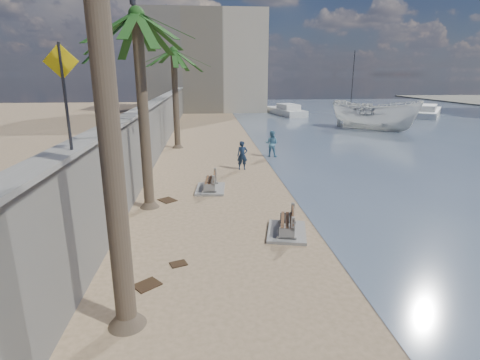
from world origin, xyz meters
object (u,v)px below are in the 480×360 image
person_a (242,153)px  sailboat_west (350,109)px  bench_near (287,224)px  palm_mid (137,17)px  bench_far (210,183)px  yacht_near (425,113)px  person_b (272,142)px  yacht_far (285,112)px  boat_cruiser (374,114)px  palm_back (173,52)px

person_a → sailboat_west: (19.49, 33.70, -0.62)m
bench_near → person_a: size_ratio=1.13×
bench_near → palm_mid: palm_mid is taller
sailboat_west → bench_far: bearing=-119.7°
yacht_near → sailboat_west: bearing=87.6°
bench_far → yacht_near: (29.43, 31.43, -0.01)m
person_b → bench_near: bearing=106.5°
bench_near → yacht_near: size_ratio=0.18×
bench_far → yacht_near: 43.05m
bench_near → bench_far: bench_far is taller
yacht_far → bench_near: bearing=157.5°
bench_near → person_b: bearing=82.5°
person_b → boat_cruiser: 16.88m
person_b → palm_back: bearing=-5.5°
bench_near → bench_far: size_ratio=1.04×
person_b → yacht_far: size_ratio=0.21×
bench_far → yacht_far: (10.82, 34.29, -0.01)m
sailboat_west → person_a: bearing=-120.0°
bench_near → boat_cruiser: (13.92, 24.16, 1.24)m
palm_back → yacht_near: palm_back is taller
bench_near → yacht_near: bearing=53.8°
bench_near → person_a: bearing=94.0°
bench_near → yacht_far: bearing=78.2°
yacht_near → yacht_far: (-18.61, 2.87, 0.00)m
bench_near → bench_far: 5.89m
bench_far → person_a: 4.38m
person_a → sailboat_west: bearing=58.9°
bench_far → person_a: bearing=63.8°
yacht_near → palm_back: bearing=158.0°
bench_near → yacht_near: 45.50m
bench_near → bench_far: bearing=115.8°
bench_near → boat_cruiser: size_ratio=0.54×
person_b → palm_mid: bearing=78.4°
palm_back → sailboat_west: sailboat_west is taller
person_b → boat_cruiser: boat_cruiser is taller
palm_mid → sailboat_west: size_ratio=0.95×
palm_back → person_b: palm_back is taller
bench_far → sailboat_west: sailboat_west is taller
bench_far → person_b: 8.44m
bench_far → person_b: (4.22, 7.29, 0.60)m
person_b → yacht_near: size_ratio=0.16×
bench_far → boat_cruiser: boat_cruiser is taller
yacht_near → bench_near: bearing=178.9°
bench_far → yacht_near: yacht_near is taller
bench_far → person_b: bearing=60.0°
person_a → yacht_far: size_ratio=0.21×
boat_cruiser → bench_far: bearing=-173.9°
bench_near → sailboat_west: bearing=66.3°
boat_cruiser → yacht_near: boat_cruiser is taller
palm_back → sailboat_west: (23.69, 26.62, -6.49)m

